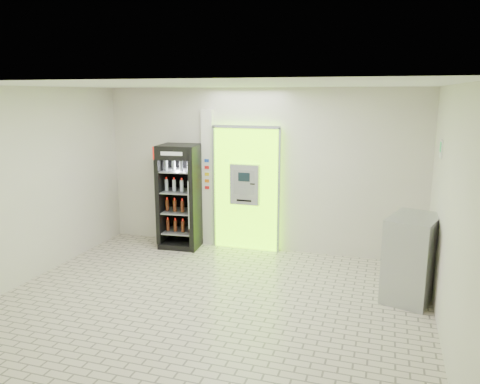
% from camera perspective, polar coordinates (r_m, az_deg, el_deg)
% --- Properties ---
extents(ground, '(6.00, 6.00, 0.00)m').
position_cam_1_polar(ground, '(6.82, -3.63, -13.17)').
color(ground, beige).
rests_on(ground, ground).
extents(room_shell, '(6.00, 6.00, 6.00)m').
position_cam_1_polar(room_shell, '(6.27, -3.85, 2.26)').
color(room_shell, silver).
rests_on(room_shell, ground).
extents(atm_assembly, '(1.30, 0.24, 2.33)m').
position_cam_1_polar(atm_assembly, '(8.70, 0.79, 0.53)').
color(atm_assembly, '#7EFE00').
rests_on(atm_assembly, ground).
extents(pillar, '(0.22, 0.11, 2.60)m').
position_cam_1_polar(pillar, '(8.96, -3.92, 1.67)').
color(pillar, silver).
rests_on(pillar, ground).
extents(beverage_cooler, '(0.80, 0.74, 1.96)m').
position_cam_1_polar(beverage_cooler, '(8.96, -7.22, -0.74)').
color(beverage_cooler, black).
rests_on(beverage_cooler, ground).
extents(steel_cabinet, '(0.85, 1.04, 1.21)m').
position_cam_1_polar(steel_cabinet, '(7.13, 20.20, -7.54)').
color(steel_cabinet, '#A0A3A7').
rests_on(steel_cabinet, ground).
extents(exit_sign, '(0.02, 0.22, 0.26)m').
position_cam_1_polar(exit_sign, '(7.23, 23.32, 4.85)').
color(exit_sign, white).
rests_on(exit_sign, room_shell).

